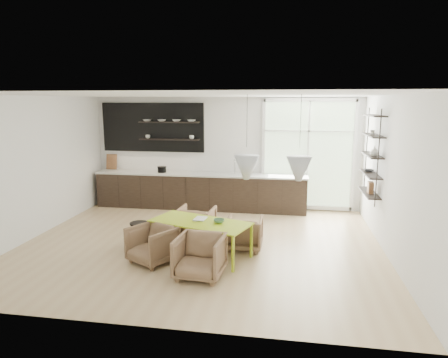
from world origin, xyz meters
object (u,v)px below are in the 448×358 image
armchair_front_left (152,244)px  armchair_front_right (200,257)px  dining_table (200,224)px  armchair_back_right (244,233)px  wire_stool (139,231)px  armchair_back_left (196,223)px

armchair_front_left → armchair_front_right: bearing=4.8°
armchair_front_left → dining_table: bearing=59.5°
armchair_back_right → wire_stool: (-2.03, -0.22, -0.00)m
armchair_back_right → wire_stool: 2.04m
armchair_back_right → armchair_front_left: (-1.51, -0.93, 0.02)m
armchair_back_left → armchair_back_right: size_ratio=1.06×
armchair_front_right → wire_stool: armchair_front_right is taller
wire_stool → armchair_back_left: bearing=32.7°
armchair_front_left → armchair_back_left: bearing=100.8°
armchair_front_right → wire_stool: 1.87m
armchair_front_left → wire_stool: (-0.52, 0.71, -0.02)m
dining_table → armchair_front_left: armchair_front_left is taller
armchair_back_right → dining_table: bearing=33.8°
armchair_front_left → armchair_front_right: (0.95, -0.45, 0.02)m
armchair_back_left → armchair_front_left: size_ratio=1.01×
dining_table → armchair_back_left: 1.00m
armchair_back_left → armchair_front_left: 1.42m
dining_table → armchair_front_left: bearing=-131.5°
armchair_back_left → armchair_back_right: (1.04, -0.41, -0.02)m
dining_table → armchair_back_right: size_ratio=2.84×
armchair_back_left → armchair_front_left: bearing=74.5°
armchair_back_left → wire_stool: 1.17m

